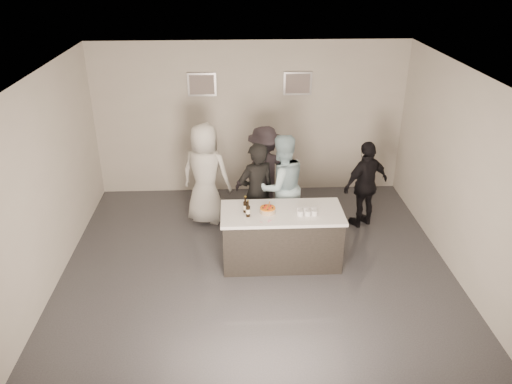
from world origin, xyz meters
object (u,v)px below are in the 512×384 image
beer_bottle_b (248,209)px  beer_bottle_a (245,204)px  person_guest_right (366,184)px  bar_counter (281,237)px  person_main_black (256,193)px  person_main_blue (281,187)px  cake (268,210)px  person_guest_left (206,174)px  person_guest_back (264,171)px

beer_bottle_b → beer_bottle_a: bearing=105.2°
beer_bottle_b → person_guest_right: size_ratio=0.16×
bar_counter → beer_bottle_b: bearing=-166.4°
beer_bottle_a → beer_bottle_b: bearing=-74.8°
person_main_black → person_guest_right: bearing=168.1°
beer_bottle_a → person_main_blue: (0.62, 0.84, -0.12)m
beer_bottle_a → person_guest_right: size_ratio=0.16×
cake → person_guest_right: person_guest_right is taller
cake → person_guest_left: size_ratio=0.13×
beer_bottle_a → beer_bottle_b: (0.04, -0.13, 0.00)m
cake → person_main_blue: bearing=72.0°
bar_counter → person_main_blue: bearing=85.8°
person_guest_left → person_guest_right: person_guest_left is taller
cake → bar_counter: bearing=5.1°
beer_bottle_b → person_main_blue: bearing=59.2°
person_main_black → person_main_blue: (0.42, 0.14, 0.04)m
beer_bottle_b → person_guest_right: 2.45m
bar_counter → person_guest_back: (-0.17, 1.67, 0.39)m
person_guest_right → beer_bottle_b: bearing=4.0°
bar_counter → person_guest_left: size_ratio=1.01×
cake → person_guest_left: (-1.00, 1.42, -0.02)m
beer_bottle_a → person_guest_back: size_ratio=0.15×
person_main_black → bar_counter: bearing=92.6°
bar_counter → person_main_black: 0.90m
bar_counter → person_main_blue: person_main_blue is taller
person_main_black → beer_bottle_b: bearing=55.0°
beer_bottle_a → person_main_blue: size_ratio=0.14×
bar_counter → beer_bottle_b: (-0.52, -0.13, 0.58)m
cake → person_guest_right: bearing=32.6°
cake → beer_bottle_a: beer_bottle_a is taller
beer_bottle_b → person_main_blue: person_main_blue is taller
beer_bottle_a → person_guest_back: person_guest_back is taller
person_main_black → person_main_blue: person_main_blue is taller
cake → person_guest_back: bearing=88.2°
bar_counter → beer_bottle_a: 0.80m
person_main_blue → person_guest_left: person_guest_left is taller
bar_counter → person_main_black: bearing=116.5°
person_guest_left → bar_counter: bearing=150.8°
beer_bottle_a → person_guest_right: 2.42m
beer_bottle_a → person_main_black: person_main_black is taller
person_main_blue → person_guest_right: (1.51, 0.27, -0.12)m
bar_counter → beer_bottle_b: size_ratio=7.15×
person_main_blue → person_main_black: bearing=-2.9°
cake → person_main_blue: (0.28, 0.87, -0.03)m
bar_counter → person_guest_left: (-1.22, 1.40, 0.47)m
person_guest_back → person_guest_left: bearing=-4.6°
beer_bottle_b → person_main_black: bearing=79.0°
beer_bottle_a → person_main_blue: 1.05m
cake → person_guest_right: 2.14m
beer_bottle_b → person_main_blue: (0.58, 0.98, -0.12)m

